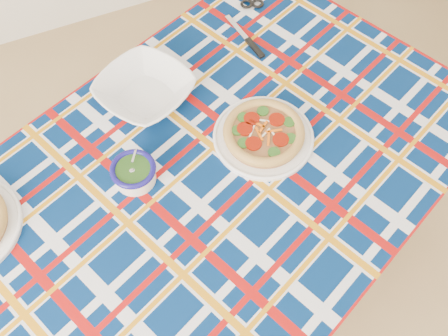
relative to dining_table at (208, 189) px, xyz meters
name	(u,v)px	position (x,y,z in m)	size (l,w,h in m)	color
dining_table	(208,189)	(0.00, 0.00, 0.00)	(1.70, 1.41, 0.68)	brown
tablecloth	(208,185)	(0.00, 0.00, 0.02)	(1.49, 0.94, 0.10)	#042152
main_focaccia_plate	(264,132)	(0.18, 0.05, 0.10)	(0.27, 0.27, 0.05)	#905D33
pesto_bowl	(134,172)	(-0.17, 0.06, 0.10)	(0.11, 0.11, 0.07)	#18380F
serving_bowl	(145,90)	(-0.06, 0.30, 0.10)	(0.25, 0.25, 0.06)	white
table_knife	(238,28)	(0.29, 0.44, 0.08)	(0.22, 0.02, 0.01)	silver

